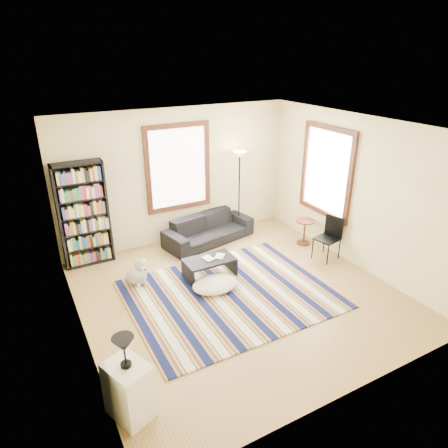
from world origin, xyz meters
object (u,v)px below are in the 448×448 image
coffee_table (210,268)px  folding_chair (327,239)px  sofa (209,229)px  floor_cushion (215,284)px  side_table (304,232)px  bookshelf (84,215)px  dog (136,270)px  white_cabinet (129,390)px  floor_lamp (239,193)px

coffee_table → folding_chair: size_ratio=1.05×
sofa → floor_cushion: 1.91m
sofa → side_table: bearing=-43.3°
bookshelf → side_table: (4.18, -1.34, -0.73)m
floor_cushion → dog: dog is taller
white_cabinet → bookshelf: bearing=64.5°
sofa → bookshelf: bearing=162.0°
floor_lamp → side_table: 1.63m
dog → floor_cushion: bearing=-47.5°
floor_lamp → dog: size_ratio=3.35×
sofa → coffee_table: size_ratio=2.18×
coffee_table → dog: 1.30m
sofa → white_cabinet: size_ratio=2.81×
sofa → bookshelf: bookshelf is taller
bookshelf → dog: (0.57, -1.19, -0.72)m
floor_lamp → sofa: bearing=-172.9°
dog → floor_lamp: bearing=9.8°
side_table → white_cabinet: bearing=-150.7°
coffee_table → white_cabinet: (-2.13, -2.26, 0.17)m
sofa → white_cabinet: bearing=-139.3°
coffee_table → floor_cushion: (-0.11, -0.43, -0.08)m
sofa → coffee_table: 1.47m
bookshelf → folding_chair: 4.66m
sofa → floor_cushion: bearing=-124.9°
sofa → folding_chair: size_ratio=2.29×
sofa → side_table: 2.03m
floor_cushion → folding_chair: bearing=-1.1°
floor_cushion → dog: 1.41m
coffee_table → floor_lamp: size_ratio=0.48×
folding_chair → white_cabinet: folding_chair is taller
folding_chair → dog: folding_chair is taller
floor_cushion → side_table: 2.58m
sofa → floor_lamp: size_ratio=1.06×
coffee_table → dog: size_ratio=1.62×
white_cabinet → dog: size_ratio=1.26×
white_cabinet → dog: white_cabinet is taller
coffee_table → floor_cushion: 0.45m
folding_chair → sofa: bearing=120.1°
sofa → side_table: (1.73, -1.07, -0.02)m
floor_cushion → white_cabinet: white_cabinet is taller
bookshelf → coffee_table: size_ratio=2.22×
bookshelf → floor_lamp: bookshelf is taller
side_table → white_cabinet: size_ratio=0.77×
floor_cushion → folding_chair: folding_chair is taller
dog → coffee_table: bearing=-29.1°
floor_lamp → side_table: bearing=-51.4°
sofa → bookshelf: size_ratio=0.98×
side_table → dog: dog is taller
bookshelf → coffee_table: bearing=-41.4°
sofa → white_cabinet: (-2.77, -3.59, 0.06)m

